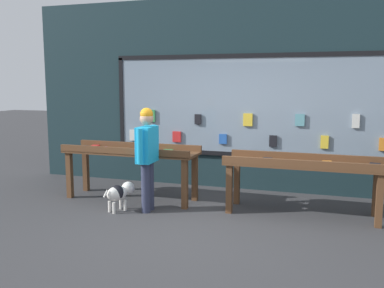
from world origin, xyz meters
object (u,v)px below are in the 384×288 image
Objects in this scene: display_table_left at (131,156)px; display_table_right at (303,168)px; person_browsing at (147,152)px; small_dog at (119,192)px.

display_table_right is (2.84, -0.00, -0.03)m from display_table_left.
person_browsing is 0.78m from small_dog.
person_browsing reaches higher than display_table_right.
small_dog is (0.12, -0.68, -0.46)m from display_table_left.
display_table_right is 2.83m from small_dog.
display_table_left is at bearing 179.98° from display_table_right.
person_browsing is at bearing -47.22° from small_dog.
display_table_left is 1.00× the size of display_table_right.
display_table_right is 4.33× the size of small_dog.
display_table_right is 2.36m from person_browsing.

